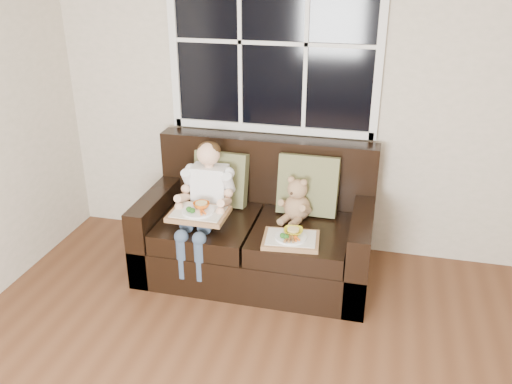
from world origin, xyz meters
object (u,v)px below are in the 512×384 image
(loveseat, at_px, (258,232))
(tray_left, at_px, (199,213))
(teddy_bear, at_px, (297,203))
(tray_right, at_px, (291,238))
(child, at_px, (206,194))

(loveseat, xyz_separation_m, tray_left, (-0.36, -0.29, 0.27))
(teddy_bear, xyz_separation_m, tray_left, (-0.65, -0.31, -0.01))
(tray_left, distance_m, tray_right, 0.68)
(child, bearing_deg, tray_right, -17.75)
(loveseat, xyz_separation_m, child, (-0.37, -0.12, 0.33))
(child, bearing_deg, teddy_bear, 11.31)
(child, xyz_separation_m, tray_right, (0.68, -0.22, -0.16))
(child, relative_size, tray_left, 2.10)
(child, bearing_deg, tray_left, -88.89)
(loveseat, distance_m, tray_right, 0.49)
(loveseat, height_order, tray_right, loveseat)
(loveseat, bearing_deg, tray_left, -141.05)
(tray_left, bearing_deg, loveseat, 39.46)
(teddy_bear, bearing_deg, tray_right, -67.72)
(tray_left, height_order, tray_right, tray_left)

